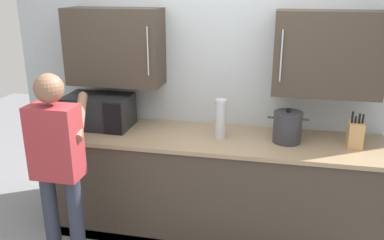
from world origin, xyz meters
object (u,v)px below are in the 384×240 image
thermos_flask (221,119)px  person_figure (58,162)px  microwave_oven (95,111)px  knife_block (355,134)px  stock_pot (287,127)px

thermos_flask → person_figure: person_figure is taller
thermos_flask → person_figure: (-1.05, -0.76, -0.14)m
microwave_oven → knife_block: size_ratio=2.65×
thermos_flask → microwave_oven: bearing=177.6°
stock_pot → thermos_flask: size_ratio=0.99×
microwave_oven → thermos_flask: bearing=-2.4°
microwave_oven → stock_pot: microwave_oven is taller
person_figure → stock_pot: bearing=26.2°
stock_pot → knife_block: bearing=-0.0°
microwave_oven → person_figure: 0.82m
knife_block → microwave_oven: bearing=179.2°
microwave_oven → stock_pot: size_ratio=2.40×
stock_pot → thermos_flask: (-0.53, -0.02, 0.04)m
stock_pot → knife_block: knife_block is taller
microwave_oven → stock_pot: bearing=-1.1°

